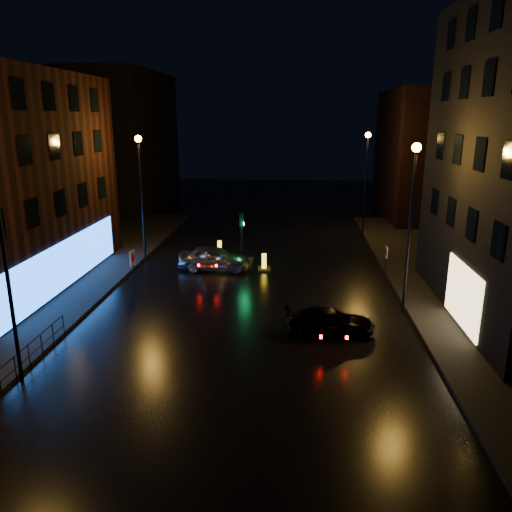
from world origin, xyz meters
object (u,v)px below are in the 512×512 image
object	(u,v)px
traffic_signal	(242,256)
silver_hatchback	(215,258)
bollard_near	(264,266)
road_sign_right	(386,255)
dark_sedan	(330,322)
bollard_far	(220,252)
road_sign_left	(133,262)

from	to	relation	value
traffic_signal	silver_hatchback	xyz separation A→B (m)	(-1.59, -1.53, 0.27)
bollard_near	road_sign_right	world-z (taller)	road_sign_right
silver_hatchback	dark_sedan	distance (m)	11.55
dark_sedan	bollard_near	xyz separation A→B (m)	(-3.58, 9.60, -0.36)
traffic_signal	bollard_far	distance (m)	2.69
road_sign_right	road_sign_left	bearing A→B (deg)	13.01
traffic_signal	dark_sedan	xyz separation A→B (m)	(5.15, -10.91, 0.09)
traffic_signal	bollard_near	distance (m)	2.06
traffic_signal	dark_sedan	bearing A→B (deg)	-64.72
road_sign_left	road_sign_right	xyz separation A→B (m)	(14.24, 3.58, -0.33)
silver_hatchback	bollard_far	xyz separation A→B (m)	(-0.20, 3.51, -0.55)
silver_hatchback	bollard_far	size ratio (longest dim) A/B	3.63
traffic_signal	bollard_near	xyz separation A→B (m)	(1.57, -1.31, -0.27)
bollard_near	bollard_far	size ratio (longest dim) A/B	1.03
bollard_near	dark_sedan	bearing A→B (deg)	-74.41
traffic_signal	silver_hatchback	size ratio (longest dim) A/B	0.76
silver_hatchback	bollard_near	bearing A→B (deg)	-84.30
road_sign_left	road_sign_right	bearing A→B (deg)	17.30
dark_sedan	road_sign_left	xyz separation A→B (m)	(-10.45, 4.40, 1.31)
silver_hatchback	road_sign_right	xyz separation A→B (m)	(10.54, -1.39, 0.80)
silver_hatchback	dark_sedan	bearing A→B (deg)	-142.73
dark_sedan	bollard_near	bearing A→B (deg)	15.21
traffic_signal	road_sign_right	bearing A→B (deg)	-18.11
traffic_signal	road_sign_left	xyz separation A→B (m)	(-5.30, -6.51, 1.40)
traffic_signal	road_sign_right	xyz separation A→B (m)	(8.95, -2.93, 1.07)
silver_hatchback	dark_sedan	world-z (taller)	silver_hatchback
traffic_signal	road_sign_left	world-z (taller)	traffic_signal
bollard_far	road_sign_left	world-z (taller)	road_sign_left
bollard_near	traffic_signal	bearing A→B (deg)	135.43
road_sign_right	traffic_signal	bearing A→B (deg)	-19.23
silver_hatchback	road_sign_left	distance (m)	6.31
bollard_near	bollard_far	bearing A→B (deg)	130.84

